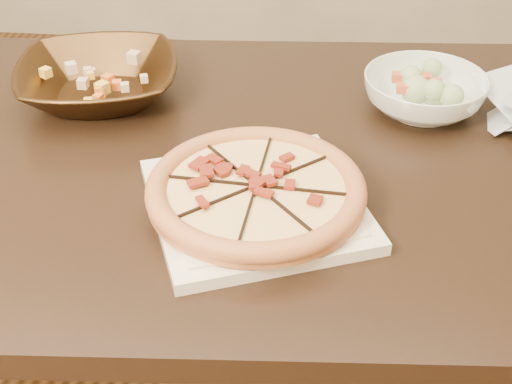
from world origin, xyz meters
TOP-DOWN VIEW (x-y plane):
  - dining_table at (0.18, -0.08)m, footprint 1.32×0.91m
  - plate at (0.28, -0.22)m, footprint 0.35×0.35m
  - pizza at (0.28, -0.22)m, footprint 0.29×0.29m
  - bronze_bowl at (-0.01, 0.07)m, footprint 0.32×0.32m
  - mixed_dish at (-0.02, 0.07)m, footprint 0.10×0.13m
  - salad_bowl at (0.53, 0.08)m, footprint 0.26×0.26m
  - salad at (0.53, 0.08)m, footprint 0.08×0.11m

SIDE VIEW (x-z plane):
  - dining_table at x=0.18m, z-range 0.26..1.01m
  - plate at x=0.28m, z-range 0.75..0.77m
  - salad_bowl at x=0.53m, z-range 0.75..0.81m
  - bronze_bowl at x=-0.01m, z-range 0.75..0.82m
  - pizza at x=0.28m, z-range 0.77..0.80m
  - mixed_dish at x=-0.02m, z-range 0.82..0.84m
  - salad at x=0.53m, z-range 0.81..0.85m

